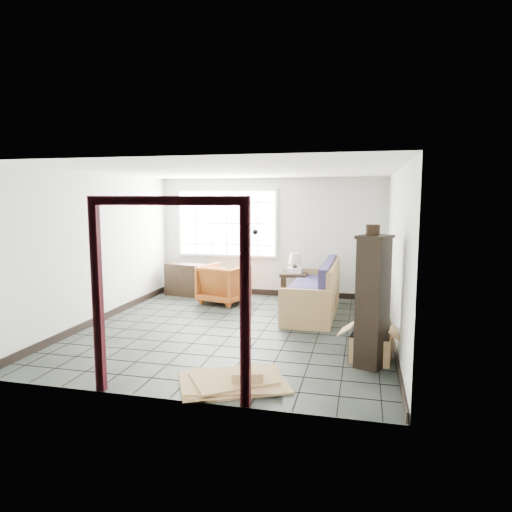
% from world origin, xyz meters
% --- Properties ---
extents(ground, '(5.50, 5.50, 0.00)m').
position_xyz_m(ground, '(0.00, 0.00, 0.00)').
color(ground, black).
rests_on(ground, ground).
extents(room_shell, '(5.02, 5.52, 2.61)m').
position_xyz_m(room_shell, '(0.00, 0.03, 1.68)').
color(room_shell, beige).
rests_on(room_shell, ground).
extents(window_panel, '(2.32, 0.08, 1.52)m').
position_xyz_m(window_panel, '(-1.00, 2.70, 1.60)').
color(window_panel, silver).
rests_on(window_panel, ground).
extents(doorway_trim, '(1.80, 0.08, 2.20)m').
position_xyz_m(doorway_trim, '(0.00, -2.70, 1.38)').
color(doorway_trim, '#350C13').
rests_on(doorway_trim, ground).
extents(futon_sofa, '(0.88, 2.28, 1.01)m').
position_xyz_m(futon_sofa, '(1.17, 1.30, 0.36)').
color(futon_sofa, olive).
rests_on(futon_sofa, ground).
extents(armchair, '(1.04, 1.00, 0.88)m').
position_xyz_m(armchair, '(-0.79, 1.78, 0.44)').
color(armchair, '#8E5414').
rests_on(armchair, ground).
extents(side_table, '(0.57, 0.57, 0.61)m').
position_xyz_m(side_table, '(0.60, 2.27, 0.50)').
color(side_table, black).
rests_on(side_table, ground).
extents(table_lamp, '(0.33, 0.33, 0.42)m').
position_xyz_m(table_lamp, '(0.62, 2.25, 0.90)').
color(table_lamp, black).
rests_on(table_lamp, side_table).
extents(projector, '(0.32, 0.26, 0.11)m').
position_xyz_m(projector, '(0.62, 2.26, 0.66)').
color(projector, silver).
rests_on(projector, side_table).
extents(floor_lamp, '(0.47, 0.30, 1.57)m').
position_xyz_m(floor_lamp, '(-0.39, 2.39, 0.84)').
color(floor_lamp, black).
rests_on(floor_lamp, ground).
extents(console_shelf, '(0.97, 0.52, 0.72)m').
position_xyz_m(console_shelf, '(-1.82, 2.25, 0.36)').
color(console_shelf, black).
rests_on(console_shelf, ground).
extents(tall_shelf, '(0.51, 0.57, 1.71)m').
position_xyz_m(tall_shelf, '(2.15, -1.21, 0.87)').
color(tall_shelf, black).
rests_on(tall_shelf, ground).
extents(pot, '(0.19, 0.19, 0.13)m').
position_xyz_m(pot, '(2.12, -1.21, 1.78)').
color(pot, black).
rests_on(pot, tall_shelf).
extents(open_box, '(0.91, 0.54, 0.49)m').
position_xyz_m(open_box, '(2.15, -1.03, 0.18)').
color(open_box, olive).
rests_on(open_box, ground).
extents(cardboard_pile, '(1.49, 1.32, 0.18)m').
position_xyz_m(cardboard_pile, '(0.59, -2.19, 0.05)').
color(cardboard_pile, olive).
rests_on(cardboard_pile, ground).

